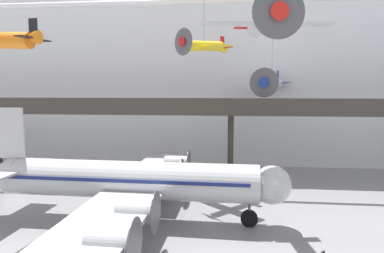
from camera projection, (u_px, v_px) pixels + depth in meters
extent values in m
cube|color=silver|center=(231.00, 76.00, 47.25)|extent=(140.00, 3.00, 24.54)
cube|color=#38332D|center=(231.00, 111.00, 40.18)|extent=(110.00, 3.20, 0.90)
cube|color=#38332D|center=(231.00, 103.00, 38.55)|extent=(110.00, 0.12, 1.10)
cylinder|color=#38332D|center=(231.00, 145.00, 41.59)|extent=(0.70, 0.70, 7.47)
cylinder|color=silver|center=(233.00, 0.00, 35.81)|extent=(120.00, 0.60, 0.60)
cylinder|color=#B7BABF|center=(129.00, 180.00, 27.10)|extent=(20.50, 3.55, 2.97)
sphere|color=#B7BABF|center=(272.00, 185.00, 25.63)|extent=(2.91, 2.91, 2.91)
cube|color=navy|center=(128.00, 176.00, 27.07)|extent=(19.08, 3.57, 0.27)
cube|color=#B7BABF|center=(160.00, 166.00, 34.98)|extent=(5.12, 13.19, 0.28)
cube|color=#B7BABF|center=(96.00, 229.00, 19.18)|extent=(5.12, 13.19, 0.28)
cylinder|color=#B7BABF|center=(168.00, 173.00, 31.95)|extent=(2.41, 1.49, 1.43)
cylinder|color=#4C4C51|center=(182.00, 173.00, 31.78)|extent=(0.14, 2.71, 2.71)
cylinder|color=#B7BABF|center=(176.00, 162.00, 36.33)|extent=(2.41, 1.49, 1.43)
cylinder|color=#4C4C51|center=(189.00, 163.00, 36.15)|extent=(0.14, 2.71, 2.71)
cylinder|color=#B7BABF|center=(136.00, 211.00, 21.82)|extent=(2.41, 1.49, 1.43)
cylinder|color=#4C4C51|center=(156.00, 212.00, 21.65)|extent=(0.14, 2.71, 2.71)
cylinder|color=#B7BABF|center=(110.00, 242.00, 17.44)|extent=(2.41, 1.49, 1.43)
cylinder|color=#4C4C51|center=(135.00, 244.00, 17.27)|extent=(0.14, 2.71, 2.71)
cube|color=#B7BABF|center=(9.00, 133.00, 28.04)|extent=(2.62, 0.27, 4.16)
cube|color=#B7BABF|center=(14.00, 169.00, 28.33)|extent=(2.83, 7.79, 0.20)
cylinder|color=#4C4C51|center=(249.00, 211.00, 26.08)|extent=(0.20, 0.20, 1.21)
cylinder|color=black|center=(249.00, 218.00, 26.14)|extent=(1.31, 0.42, 1.30)
cylinder|color=#4C4C51|center=(140.00, 196.00, 29.64)|extent=(0.20, 0.20, 1.21)
cylinder|color=black|center=(140.00, 203.00, 29.70)|extent=(1.31, 0.42, 1.30)
cylinder|color=#4C4C51|center=(122.00, 216.00, 24.96)|extent=(0.20, 0.20, 1.21)
cylinder|color=black|center=(122.00, 224.00, 25.02)|extent=(1.31, 0.42, 1.30)
cone|color=orange|center=(29.00, 37.00, 22.44)|extent=(1.57, 1.13, 0.99)
cube|color=black|center=(33.00, 28.00, 22.30)|extent=(0.64, 0.15, 1.31)
cube|color=black|center=(34.00, 39.00, 22.38)|extent=(1.05, 2.90, 0.06)
cylinder|color=yellow|center=(204.00, 46.00, 32.65)|extent=(3.83, 4.03, 1.24)
cone|color=red|center=(185.00, 42.00, 31.07)|extent=(1.14, 1.13, 0.85)
cylinder|color=#4C4C51|center=(183.00, 42.00, 30.96)|extent=(1.83, 1.70, 2.46)
cone|color=yellow|center=(220.00, 49.00, 34.12)|extent=(1.46, 1.48, 0.88)
cube|color=yellow|center=(202.00, 49.00, 32.50)|extent=(5.82, 5.51, 0.10)
cube|color=red|center=(222.00, 42.00, 34.23)|extent=(0.42, 0.45, 1.14)
cube|color=red|center=(222.00, 48.00, 34.29)|extent=(2.18, 2.08, 0.06)
cylinder|color=slate|center=(204.00, 17.00, 32.36)|extent=(0.04, 0.04, 4.39)
cylinder|color=silver|center=(265.00, 20.00, 23.59)|extent=(2.08, 6.11, 1.59)
cone|color=red|center=(278.00, 13.00, 20.52)|extent=(1.24, 1.13, 1.11)
cylinder|color=#4C4C51|center=(279.00, 12.00, 20.31)|extent=(3.17, 0.50, 3.20)
cone|color=silver|center=(255.00, 25.00, 26.44)|extent=(1.27, 1.79, 1.14)
cube|color=silver|center=(266.00, 24.00, 23.27)|extent=(9.08, 2.72, 0.10)
cube|color=red|center=(254.00, 18.00, 26.74)|extent=(0.16, 0.72, 1.48)
cube|color=red|center=(254.00, 28.00, 26.82)|extent=(3.27, 1.17, 0.06)
cylinder|color=silver|center=(272.00, 82.00, 42.06)|extent=(3.45, 6.36, 1.51)
cone|color=navy|center=(265.00, 83.00, 39.16)|extent=(1.46, 1.39, 1.17)
cylinder|color=#4C4C51|center=(264.00, 83.00, 38.95)|extent=(3.17, 1.23, 3.38)
cone|color=silver|center=(277.00, 82.00, 44.77)|extent=(1.64, 2.00, 1.16)
cube|color=silver|center=(271.00, 85.00, 41.77)|extent=(9.41, 4.78, 0.10)
cube|color=navy|center=(278.00, 77.00, 45.03)|extent=(0.33, 0.74, 1.56)
cube|color=navy|center=(278.00, 83.00, 45.12)|extent=(3.43, 1.91, 0.06)
cylinder|color=slate|center=(272.00, 46.00, 41.59)|extent=(0.04, 0.04, 7.35)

